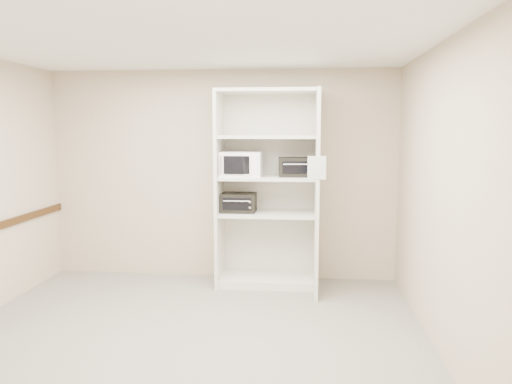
# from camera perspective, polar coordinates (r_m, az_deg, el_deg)

# --- Properties ---
(floor) EXTENTS (4.50, 4.00, 0.01)m
(floor) POSITION_cam_1_polar(r_m,az_deg,el_deg) (4.93, -7.77, -16.11)
(floor) COLOR slate
(floor) RESTS_ON ground
(ceiling) EXTENTS (4.50, 4.00, 0.01)m
(ceiling) POSITION_cam_1_polar(r_m,az_deg,el_deg) (4.59, -8.37, 16.62)
(ceiling) COLOR white
(wall_back) EXTENTS (4.50, 0.02, 2.70)m
(wall_back) POSITION_cam_1_polar(r_m,az_deg,el_deg) (6.51, -3.91, 1.96)
(wall_back) COLOR #CAB397
(wall_back) RESTS_ON ground
(wall_front) EXTENTS (4.50, 0.02, 2.70)m
(wall_front) POSITION_cam_1_polar(r_m,az_deg,el_deg) (2.69, -18.18, -5.90)
(wall_front) COLOR #CAB397
(wall_front) RESTS_ON ground
(wall_right) EXTENTS (0.02, 4.00, 2.70)m
(wall_right) POSITION_cam_1_polar(r_m,az_deg,el_deg) (4.59, 20.40, -0.68)
(wall_right) COLOR #CAB397
(wall_right) RESTS_ON ground
(shelving_unit) EXTENTS (1.24, 0.92, 2.42)m
(shelving_unit) POSITION_cam_1_polar(r_m,az_deg,el_deg) (6.17, 1.76, -0.37)
(shelving_unit) COLOR silver
(shelving_unit) RESTS_ON floor
(microwave) EXTENTS (0.51, 0.39, 0.30)m
(microwave) POSITION_cam_1_polar(r_m,az_deg,el_deg) (6.11, -1.67, 3.22)
(microwave) COLOR white
(microwave) RESTS_ON shelving_unit
(toaster_oven_upper) EXTENTS (0.43, 0.34, 0.23)m
(toaster_oven_upper) POSITION_cam_1_polar(r_m,az_deg,el_deg) (6.09, 4.55, 2.87)
(toaster_oven_upper) COLOR black
(toaster_oven_upper) RESTS_ON shelving_unit
(toaster_oven_lower) EXTENTS (0.42, 0.32, 0.23)m
(toaster_oven_lower) POSITION_cam_1_polar(r_m,az_deg,el_deg) (6.20, -1.99, -1.21)
(toaster_oven_lower) COLOR black
(toaster_oven_lower) RESTS_ON shelving_unit
(paper_sign) EXTENTS (0.20, 0.01, 0.25)m
(paper_sign) POSITION_cam_1_polar(r_m,az_deg,el_deg) (5.49, 6.96, 2.77)
(paper_sign) COLOR white
(paper_sign) RESTS_ON shelving_unit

